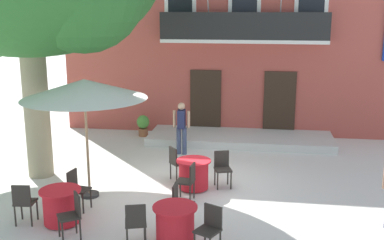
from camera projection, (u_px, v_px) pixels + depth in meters
The scene contains 18 objects.
ground_plane at pixel (194, 182), 12.37m from camera, with size 120.00×120.00×0.00m, color silver.
building_facade at pixel (246, 26), 18.09m from camera, with size 13.00×5.09×7.50m.
entrance_step_platform at pixel (240, 138), 16.04m from camera, with size 6.17×2.01×0.25m, color silver.
cafe_table_near_tree at pixel (61, 206), 9.90m from camera, with size 0.86×0.86×0.76m.
cafe_chair_near_tree_0 at pixel (73, 213), 9.25m from camera, with size 0.56×0.56×0.91m.
cafe_chair_near_tree_1 at pixel (77, 187), 10.59m from camera, with size 0.46×0.46×0.91m.
cafe_chair_near_tree_2 at pixel (24, 201), 9.83m from camera, with size 0.44×0.44×0.91m.
cafe_table_middle at pixel (194, 174), 11.81m from camera, with size 0.86×0.86×0.76m.
cafe_chair_middle_0 at pixel (188, 179), 11.06m from camera, with size 0.45×0.45×0.91m.
cafe_chair_middle_1 at pixel (222, 166), 11.97m from camera, with size 0.50×0.50×0.91m.
cafe_chair_middle_2 at pixel (177, 161), 12.38m from camera, with size 0.56×0.56×0.91m.
cafe_table_front at pixel (175, 224), 9.08m from camera, with size 0.86×0.86×0.76m.
cafe_chair_front_0 at pixel (136, 222), 8.87m from camera, with size 0.50×0.50×0.91m.
cafe_chair_front_1 at pixel (210, 226), 8.68m from camera, with size 0.54×0.54×0.91m.
cafe_chair_front_2 at pixel (180, 202), 9.78m from camera, with size 0.42×0.42×0.91m.
cafe_umbrella at pixel (84, 89), 10.85m from camera, with size 2.90×2.90×2.85m.
ground_planter_left at pixel (143, 125), 16.73m from camera, with size 0.44×0.44×0.75m.
pedestrian_near_entrance at pixel (181, 125), 14.53m from camera, with size 0.53×0.35×1.63m.
Camera 1 is at (1.70, -11.54, 4.43)m, focal length 44.34 mm.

